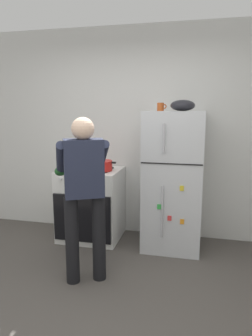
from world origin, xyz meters
The scene contains 9 objects.
ground centered at (0.00, 0.00, 0.00)m, with size 8.00×8.00×0.00m, color #4C4742.
kitchen_wall_back centered at (0.00, 1.95, 1.35)m, with size 6.00×0.10×2.70m, color silver.
refrigerator centered at (0.53, 1.57, 0.82)m, with size 0.68×0.72×1.65m.
stove_range centered at (-0.52, 1.56, 0.45)m, with size 0.76×0.67×0.92m.
person_cook centered at (-0.23, 0.59, 0.96)m, with size 0.67×0.76×1.60m.
red_pot centered at (-0.36, 1.52, 0.98)m, with size 0.38×0.28×0.12m.
coffee_mug centered at (0.36, 1.62, 1.69)m, with size 0.11×0.08×0.10m.
pepper_mill centered at (-0.82, 1.77, 1.01)m, with size 0.05×0.05×0.19m, color brown.
mixing_bowl centered at (0.61, 1.57, 1.71)m, with size 0.28×0.28×0.13m, color black.
Camera 1 is at (0.83, -2.11, 1.67)m, focal length 33.38 mm.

